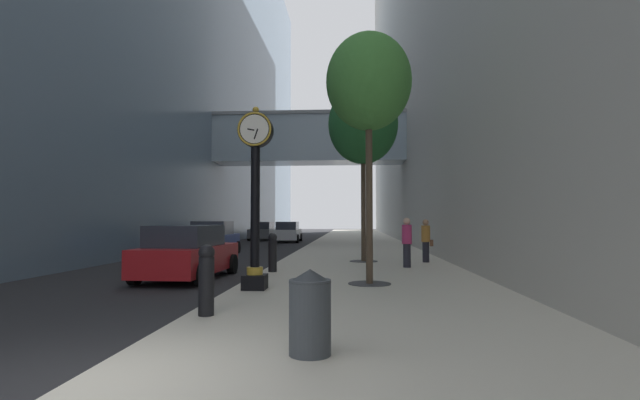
{
  "coord_description": "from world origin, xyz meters",
  "views": [
    {
      "loc": [
        2.93,
        -4.57,
        1.81
      ],
      "look_at": [
        1.0,
        23.41,
        2.96
      ],
      "focal_mm": 26.34,
      "sensor_mm": 36.0,
      "label": 1
    }
  ],
  "objects_px": {
    "street_clock": "(255,188)",
    "street_tree_mid_near": "(363,125)",
    "street_tree_near": "(369,83)",
    "car_white_near": "(288,232)",
    "bollard_nearest": "(206,278)",
    "pedestrian_walking": "(426,240)",
    "car_blue_far": "(214,239)",
    "car_red_mid": "(188,253)",
    "car_grey_trailing": "(263,231)",
    "trash_bin": "(310,311)",
    "pedestrian_by_clock": "(407,241)",
    "bollard_third": "(273,251)"
  },
  "relations": [
    {
      "from": "street_clock",
      "to": "bollard_third",
      "type": "bearing_deg",
      "value": 93.24
    },
    {
      "from": "street_tree_near",
      "to": "car_white_near",
      "type": "distance_m",
      "value": 25.95
    },
    {
      "from": "bollard_nearest",
      "to": "bollard_third",
      "type": "distance_m",
      "value": 6.78
    },
    {
      "from": "street_tree_mid_near",
      "to": "trash_bin",
      "type": "height_order",
      "value": "street_tree_mid_near"
    },
    {
      "from": "car_red_mid",
      "to": "car_grey_trailing",
      "type": "height_order",
      "value": "car_red_mid"
    },
    {
      "from": "street_clock",
      "to": "car_blue_far",
      "type": "height_order",
      "value": "street_clock"
    },
    {
      "from": "pedestrian_by_clock",
      "to": "car_red_mid",
      "type": "height_order",
      "value": "pedestrian_by_clock"
    },
    {
      "from": "bollard_nearest",
      "to": "car_grey_trailing",
      "type": "xyz_separation_m",
      "value": [
        -5.19,
        32.12,
        -0.01
      ]
    },
    {
      "from": "bollard_nearest",
      "to": "trash_bin",
      "type": "height_order",
      "value": "bollard_nearest"
    },
    {
      "from": "street_clock",
      "to": "car_grey_trailing",
      "type": "distance_m",
      "value": 29.62
    },
    {
      "from": "street_tree_mid_near",
      "to": "car_red_mid",
      "type": "distance_m",
      "value": 8.66
    },
    {
      "from": "bollard_nearest",
      "to": "car_white_near",
      "type": "relative_size",
      "value": 0.27
    },
    {
      "from": "street_tree_near",
      "to": "car_red_mid",
      "type": "distance_m",
      "value": 7.28
    },
    {
      "from": "pedestrian_by_clock",
      "to": "bollard_nearest",
      "type": "bearing_deg",
      "value": -117.66
    },
    {
      "from": "car_blue_far",
      "to": "trash_bin",
      "type": "bearing_deg",
      "value": -69.67
    },
    {
      "from": "street_tree_near",
      "to": "trash_bin",
      "type": "relative_size",
      "value": 6.24
    },
    {
      "from": "bollard_nearest",
      "to": "car_blue_far",
      "type": "height_order",
      "value": "car_blue_far"
    },
    {
      "from": "street_clock",
      "to": "bollard_nearest",
      "type": "height_order",
      "value": "street_clock"
    },
    {
      "from": "street_tree_near",
      "to": "trash_bin",
      "type": "xyz_separation_m",
      "value": [
        -0.96,
        -6.39,
        -4.69
      ]
    },
    {
      "from": "bollard_third",
      "to": "street_tree_mid_near",
      "type": "height_order",
      "value": "street_tree_mid_near"
    },
    {
      "from": "pedestrian_walking",
      "to": "car_white_near",
      "type": "height_order",
      "value": "pedestrian_walking"
    },
    {
      "from": "pedestrian_walking",
      "to": "car_blue_far",
      "type": "relative_size",
      "value": 0.41
    },
    {
      "from": "street_tree_mid_near",
      "to": "car_blue_far",
      "type": "xyz_separation_m",
      "value": [
        -7.4,
        4.52,
        -4.76
      ]
    },
    {
      "from": "pedestrian_by_clock",
      "to": "car_white_near",
      "type": "distance_m",
      "value": 21.82
    },
    {
      "from": "street_clock",
      "to": "bollard_third",
      "type": "relative_size",
      "value": 3.58
    },
    {
      "from": "street_tree_near",
      "to": "car_grey_trailing",
      "type": "relative_size",
      "value": 1.4
    },
    {
      "from": "street_clock",
      "to": "pedestrian_walking",
      "type": "xyz_separation_m",
      "value": [
        5.18,
        7.41,
        -1.53
      ]
    },
    {
      "from": "car_white_near",
      "to": "car_blue_far",
      "type": "bearing_deg",
      "value": -97.47
    },
    {
      "from": "bollard_nearest",
      "to": "street_tree_near",
      "type": "distance_m",
      "value": 6.87
    },
    {
      "from": "trash_bin",
      "to": "car_blue_far",
      "type": "xyz_separation_m",
      "value": [
        -6.44,
        17.37,
        0.15
      ]
    },
    {
      "from": "street_clock",
      "to": "car_grey_trailing",
      "type": "xyz_separation_m",
      "value": [
        -5.4,
        29.07,
        -1.77
      ]
    },
    {
      "from": "bollard_nearest",
      "to": "pedestrian_walking",
      "type": "bearing_deg",
      "value": 62.75
    },
    {
      "from": "street_clock",
      "to": "trash_bin",
      "type": "xyz_separation_m",
      "value": [
        1.8,
        -5.27,
        -1.87
      ]
    },
    {
      "from": "street_tree_mid_near",
      "to": "car_red_mid",
      "type": "relative_size",
      "value": 1.62
    },
    {
      "from": "car_grey_trailing",
      "to": "bollard_third",
      "type": "bearing_deg",
      "value": -78.42
    },
    {
      "from": "bollard_nearest",
      "to": "pedestrian_walking",
      "type": "height_order",
      "value": "pedestrian_walking"
    },
    {
      "from": "street_clock",
      "to": "bollard_nearest",
      "type": "bearing_deg",
      "value": -93.97
    },
    {
      "from": "car_grey_trailing",
      "to": "car_blue_far",
      "type": "bearing_deg",
      "value": -87.42
    },
    {
      "from": "bollard_nearest",
      "to": "car_blue_far",
      "type": "xyz_separation_m",
      "value": [
        -4.43,
        15.14,
        0.04
      ]
    },
    {
      "from": "street_tree_mid_near",
      "to": "pedestrian_walking",
      "type": "height_order",
      "value": "street_tree_mid_near"
    },
    {
      "from": "pedestrian_walking",
      "to": "car_white_near",
      "type": "relative_size",
      "value": 0.36
    },
    {
      "from": "street_tree_near",
      "to": "trash_bin",
      "type": "distance_m",
      "value": 7.98
    },
    {
      "from": "street_clock",
      "to": "street_tree_mid_near",
      "type": "xyz_separation_m",
      "value": [
        2.76,
        7.58,
        3.03
      ]
    },
    {
      "from": "car_white_near",
      "to": "car_grey_trailing",
      "type": "distance_m",
      "value": 3.99
    },
    {
      "from": "car_white_near",
      "to": "car_blue_far",
      "type": "distance_m",
      "value": 14.06
    },
    {
      "from": "street_clock",
      "to": "bollard_nearest",
      "type": "relative_size",
      "value": 3.58
    },
    {
      "from": "car_white_near",
      "to": "car_red_mid",
      "type": "distance_m",
      "value": 23.25
    },
    {
      "from": "pedestrian_by_clock",
      "to": "car_red_mid",
      "type": "bearing_deg",
      "value": -159.29
    },
    {
      "from": "bollard_third",
      "to": "pedestrian_by_clock",
      "type": "xyz_separation_m",
      "value": [
        4.42,
        1.65,
        0.27
      ]
    },
    {
      "from": "trash_bin",
      "to": "pedestrian_by_clock",
      "type": "bearing_deg",
      "value": 77.25
    }
  ]
}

